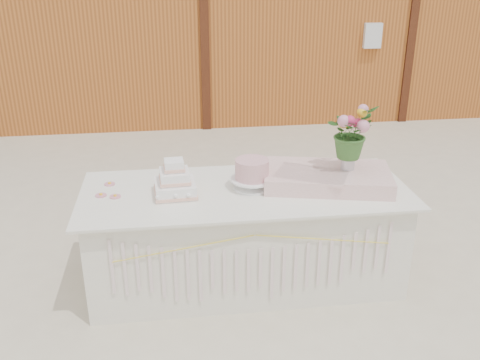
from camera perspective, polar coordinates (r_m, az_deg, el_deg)
The scene contains 8 objects.
ground at distance 4.29m, azimuth 0.54°, elevation -10.47°, with size 80.00×80.00×0.00m, color beige.
cake_table at distance 4.08m, azimuth 0.57°, elevation -5.96°, with size 2.40×1.00×0.77m.
wedding_cake at distance 3.83m, azimuth -6.95°, elevation -0.32°, with size 0.31×0.31×0.26m.
pink_cake_stand at distance 3.88m, azimuth 1.28°, elevation 0.80°, with size 0.31×0.31×0.23m.
satin_runner at distance 4.03m, azimuth 9.31°, elevation 0.28°, with size 0.92×0.53×0.12m, color #FFD3CD.
flower_vase at distance 4.04m, azimuth 11.45°, elevation 2.12°, with size 0.10×0.10×0.14m, color silver.
bouquet at distance 3.95m, azimuth 11.74°, elevation 5.72°, with size 0.35×0.30×0.39m, color #336227.
loose_flowers at distance 4.03m, azimuth -13.63°, elevation -0.81°, with size 0.16×0.39×0.02m, color #D18091, non-canonical shape.
Camera 1 is at (-0.51, -3.55, 2.35)m, focal length 40.00 mm.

